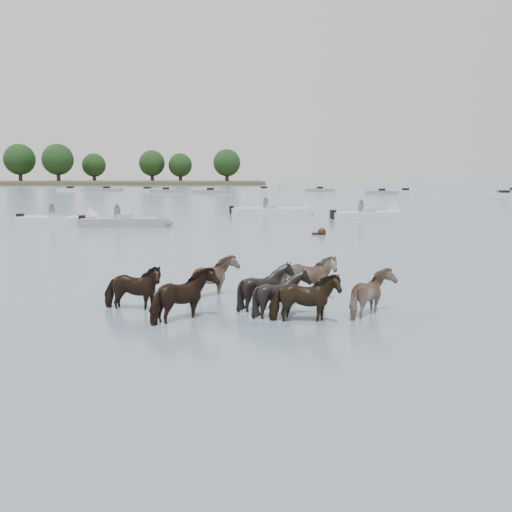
{
  "coord_description": "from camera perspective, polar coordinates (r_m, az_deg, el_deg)",
  "views": [
    {
      "loc": [
        1.24,
        -12.33,
        3.08
      ],
      "look_at": [
        1.83,
        1.49,
        1.1
      ],
      "focal_mm": 40.71,
      "sensor_mm": 36.0,
      "label": 1
    }
  ],
  "objects": [
    {
      "name": "ground",
      "position": [
        12.77,
        -8.0,
        -5.89
      ],
      "size": [
        400.0,
        400.0,
        0.0
      ],
      "primitive_type": "plane",
      "color": "slate",
      "rests_on": "ground"
    },
    {
      "name": "pony_herd",
      "position": [
        13.09,
        0.06,
        -3.51
      ],
      "size": [
        6.76,
        3.93,
        1.29
      ],
      "color": "black",
      "rests_on": "ground"
    },
    {
      "name": "swimming_pony",
      "position": [
        29.51,
        6.4,
        2.29
      ],
      "size": [
        0.72,
        0.44,
        0.44
      ],
      "color": "black",
      "rests_on": "ground"
    },
    {
      "name": "motorboat_a",
      "position": [
        36.89,
        -17.71,
        3.31
      ],
      "size": [
        5.6,
        2.33,
        1.92
      ],
      "rotation": [
        0.0,
        0.0,
        -0.14
      ],
      "color": "silver",
      "rests_on": "ground"
    },
    {
      "name": "motorboat_b",
      "position": [
        34.83,
        -11.56,
        3.27
      ],
      "size": [
        5.53,
        1.63,
        1.92
      ],
      "rotation": [
        0.0,
        0.0,
        0.01
      ],
      "color": "gray",
      "rests_on": "ground"
    },
    {
      "name": "motorboat_c",
      "position": [
        44.06,
        2.54,
        4.41
      ],
      "size": [
        6.57,
        1.64,
        1.92
      ],
      "rotation": [
        0.0,
        0.0,
        0.01
      ],
      "color": "silver",
      "rests_on": "ground"
    },
    {
      "name": "motorboat_d",
      "position": [
        40.65,
        11.79,
        3.94
      ],
      "size": [
        5.64,
        2.74,
        1.92
      ],
      "rotation": [
        0.0,
        0.0,
        0.22
      ],
      "color": "silver",
      "rests_on": "ground"
    },
    {
      "name": "distant_flotilla",
      "position": [
        91.49,
        -2.03,
        6.36
      ],
      "size": [
        105.39,
        29.22,
        0.93
      ],
      "color": "silver",
      "rests_on": "ground"
    }
  ]
}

